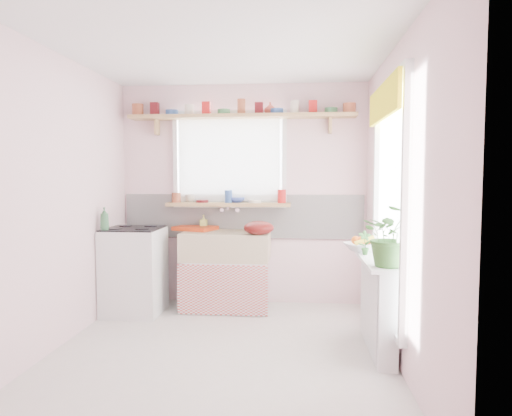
{
  "coord_description": "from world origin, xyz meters",
  "views": [
    {
      "loc": [
        0.62,
        -3.6,
        1.46
      ],
      "look_at": [
        0.25,
        0.55,
        1.17
      ],
      "focal_mm": 32.0,
      "sensor_mm": 36.0,
      "label": 1
    }
  ],
  "objects": [
    {
      "name": "room",
      "position": [
        0.66,
        0.86,
        1.37
      ],
      "size": [
        3.2,
        3.2,
        3.2
      ],
      "color": "silver",
      "rests_on": "ground"
    },
    {
      "name": "sink_unit",
      "position": [
        -0.15,
        1.29,
        0.43
      ],
      "size": [
        0.95,
        0.65,
        1.11
      ],
      "color": "white",
      "rests_on": "ground"
    },
    {
      "name": "cooker",
      "position": [
        -1.1,
        1.05,
        0.46
      ],
      "size": [
        0.58,
        0.58,
        0.93
      ],
      "color": "white",
      "rests_on": "ground"
    },
    {
      "name": "radiator_ledge",
      "position": [
        1.3,
        0.2,
        0.4
      ],
      "size": [
        0.22,
        0.95,
        0.78
      ],
      "color": "white",
      "rests_on": "ground"
    },
    {
      "name": "windowsill",
      "position": [
        -0.15,
        1.48,
        1.14
      ],
      "size": [
        1.4,
        0.22,
        0.04
      ],
      "primitive_type": "cube",
      "color": "tan",
      "rests_on": "room"
    },
    {
      "name": "pine_shelf",
      "position": [
        0.0,
        1.47,
        2.12
      ],
      "size": [
        2.52,
        0.24,
        0.04
      ],
      "primitive_type": "cube",
      "color": "tan",
      "rests_on": "room"
    },
    {
      "name": "shelf_crockery",
      "position": [
        -0.02,
        1.47,
        2.19
      ],
      "size": [
        2.47,
        0.11,
        0.12
      ],
      "color": "#A55133",
      "rests_on": "pine_shelf"
    },
    {
      "name": "sill_crockery",
      "position": [
        -0.15,
        1.48,
        1.22
      ],
      "size": [
        1.35,
        0.11,
        0.12
      ],
      "color": "#A55133",
      "rests_on": "windowsill"
    },
    {
      "name": "dish_tray",
      "position": [
        -0.53,
        1.45,
        0.87
      ],
      "size": [
        0.52,
        0.45,
        0.04
      ],
      "primitive_type": "cube",
      "rotation": [
        0.0,
        0.0,
        -0.35
      ],
      "color": "red",
      "rests_on": "sink_unit"
    },
    {
      "name": "colander",
      "position": [
        0.22,
        1.1,
        0.92
      ],
      "size": [
        0.37,
        0.37,
        0.14
      ],
      "primitive_type": "ellipsoid",
      "rotation": [
        0.0,
        0.0,
        -0.18
      ],
      "color": "#5F1110",
      "rests_on": "sink_unit"
    },
    {
      "name": "jade_plant",
      "position": [
        1.33,
        -0.11,
        1.01
      ],
      "size": [
        0.46,
        0.4,
        0.47
      ],
      "primitive_type": "imported",
      "rotation": [
        0.0,
        0.0,
        -0.09
      ],
      "color": "#366628",
      "rests_on": "radiator_ledge"
    },
    {
      "name": "fruit_bowl",
      "position": [
        1.21,
        0.6,
        0.81
      ],
      "size": [
        0.4,
        0.4,
        0.07
      ],
      "primitive_type": "imported",
      "rotation": [
        0.0,
        0.0,
        0.42
      ],
      "color": "silver",
      "rests_on": "radiator_ledge"
    },
    {
      "name": "herb_pot",
      "position": [
        1.21,
        0.4,
        0.88
      ],
      "size": [
        0.11,
        0.08,
        0.21
      ],
      "primitive_type": "imported",
      "rotation": [
        0.0,
        0.0,
        0.02
      ],
      "color": "#326C2B",
      "rests_on": "radiator_ledge"
    },
    {
      "name": "soap_bottle_sink",
      "position": [
        -0.44,
        1.5,
        0.93
      ],
      "size": [
        0.08,
        0.08,
        0.17
      ],
      "primitive_type": "imported",
      "rotation": [
        0.0,
        0.0,
        0.02
      ],
      "color": "#D1D860",
      "rests_on": "sink_unit"
    },
    {
      "name": "sill_cup",
      "position": [
        -0.6,
        1.54,
        1.21
      ],
      "size": [
        0.12,
        0.12,
        0.09
      ],
      "primitive_type": "imported",
      "rotation": [
        0.0,
        0.0,
        0.05
      ],
      "color": "beige",
      "rests_on": "windowsill"
    },
    {
      "name": "sill_bowl",
      "position": [
        -0.07,
        1.54,
        1.19
      ],
      "size": [
        0.22,
        0.22,
        0.06
      ],
      "primitive_type": "imported",
      "rotation": [
        0.0,
        0.0,
        -0.12
      ],
      "color": "#354DAF",
      "rests_on": "windowsill"
    },
    {
      "name": "shelf_vase",
      "position": [
        0.32,
        1.52,
        2.21
      ],
      "size": [
        0.14,
        0.14,
        0.14
      ],
      "primitive_type": "imported",
      "rotation": [
        0.0,
        0.0,
        0.09
      ],
      "color": "#B84838",
      "rests_on": "pine_shelf"
    },
    {
      "name": "cooker_bottle",
      "position": [
        -1.32,
        0.83,
        1.03
      ],
      "size": [
        0.1,
        0.11,
        0.23
      ],
      "primitive_type": "imported",
      "rotation": [
        0.0,
        0.0,
        0.19
      ],
      "color": "#397247",
      "rests_on": "cooker"
    },
    {
      "name": "fruit",
      "position": [
        1.22,
        0.61,
        0.87
      ],
      "size": [
        0.2,
        0.14,
        0.1
      ],
      "color": "orange",
      "rests_on": "fruit_bowl"
    }
  ]
}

